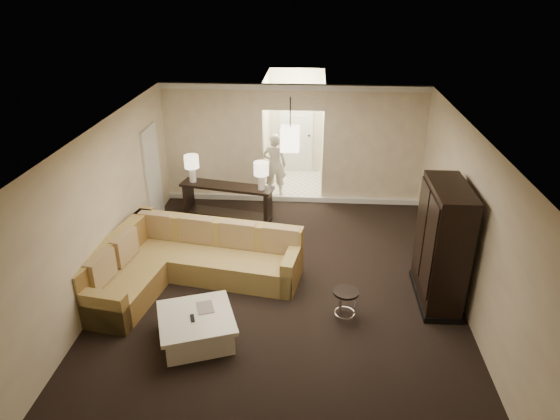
# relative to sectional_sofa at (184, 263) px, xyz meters

# --- Properties ---
(ground) EXTENTS (8.00, 8.00, 0.00)m
(ground) POSITION_rel_sectional_sofa_xyz_m (1.74, -0.32, -0.38)
(ground) COLOR black
(ground) RESTS_ON ground
(wall_back) EXTENTS (6.00, 0.04, 2.80)m
(wall_back) POSITION_rel_sectional_sofa_xyz_m (1.74, 3.68, 1.02)
(wall_back) COLOR beige
(wall_back) RESTS_ON ground
(wall_left) EXTENTS (0.04, 8.00, 2.80)m
(wall_left) POSITION_rel_sectional_sofa_xyz_m (-1.26, -0.32, 1.02)
(wall_left) COLOR beige
(wall_left) RESTS_ON ground
(wall_right) EXTENTS (0.04, 8.00, 2.80)m
(wall_right) POSITION_rel_sectional_sofa_xyz_m (4.74, -0.32, 1.02)
(wall_right) COLOR beige
(wall_right) RESTS_ON ground
(ceiling) EXTENTS (6.00, 8.00, 0.02)m
(ceiling) POSITION_rel_sectional_sofa_xyz_m (1.74, -0.32, 2.42)
(ceiling) COLOR white
(ceiling) RESTS_ON wall_back
(crown_molding) EXTENTS (6.00, 0.10, 0.12)m
(crown_molding) POSITION_rel_sectional_sofa_xyz_m (1.74, 3.63, 2.35)
(crown_molding) COLOR silver
(crown_molding) RESTS_ON wall_back
(baseboard) EXTENTS (6.00, 0.10, 0.12)m
(baseboard) POSITION_rel_sectional_sofa_xyz_m (1.74, 3.63, -0.32)
(baseboard) COLOR silver
(baseboard) RESTS_ON ground
(side_door) EXTENTS (0.05, 0.90, 2.10)m
(side_door) POSITION_rel_sectional_sofa_xyz_m (-1.23, 2.48, 0.67)
(side_door) COLOR silver
(side_door) RESTS_ON ground
(foyer) EXTENTS (1.44, 2.02, 2.80)m
(foyer) POSITION_rel_sectional_sofa_xyz_m (1.74, 5.02, 0.92)
(foyer) COLOR white
(foyer) RESTS_ON ground
(sectional_sofa) EXTENTS (3.56, 2.68, 0.96)m
(sectional_sofa) POSITION_rel_sectional_sofa_xyz_m (0.00, 0.00, 0.00)
(sectional_sofa) COLOR brown
(sectional_sofa) RESTS_ON ground
(coffee_table) EXTENTS (1.38, 1.38, 0.45)m
(coffee_table) POSITION_rel_sectional_sofa_xyz_m (0.57, -1.52, -0.16)
(coffee_table) COLOR silver
(coffee_table) RESTS_ON ground
(console_table) EXTENTS (2.12, 0.88, 0.80)m
(console_table) POSITION_rel_sectional_sofa_xyz_m (0.35, 2.59, 0.09)
(console_table) COLOR black
(console_table) RESTS_ON ground
(armoire) EXTENTS (0.61, 1.43, 2.05)m
(armoire) POSITION_rel_sectional_sofa_xyz_m (4.33, -0.19, 0.60)
(armoire) COLOR black
(armoire) RESTS_ON ground
(drink_table) EXTENTS (0.40, 0.40, 0.51)m
(drink_table) POSITION_rel_sectional_sofa_xyz_m (2.79, -0.84, -0.02)
(drink_table) COLOR black
(drink_table) RESTS_ON ground
(table_lamp_left) EXTENTS (0.32, 0.32, 0.61)m
(table_lamp_left) POSITION_rel_sectional_sofa_xyz_m (-0.43, 2.75, 0.82)
(table_lamp_left) COLOR silver
(table_lamp_left) RESTS_ON console_table
(table_lamp_right) EXTENTS (0.32, 0.32, 0.61)m
(table_lamp_right) POSITION_rel_sectional_sofa_xyz_m (1.13, 2.43, 0.82)
(table_lamp_right) COLOR silver
(table_lamp_right) RESTS_ON console_table
(pendant_light) EXTENTS (0.38, 0.38, 1.09)m
(pendant_light) POSITION_rel_sectional_sofa_xyz_m (1.74, 2.38, 1.57)
(pendant_light) COLOR black
(pendant_light) RESTS_ON ceiling
(person) EXTENTS (0.64, 0.43, 1.74)m
(person) POSITION_rel_sectional_sofa_xyz_m (1.29, 3.98, 0.49)
(person) COLOR beige
(person) RESTS_ON ground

